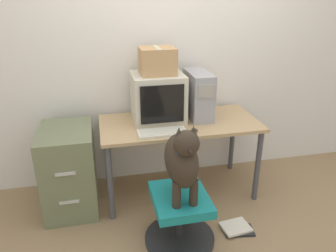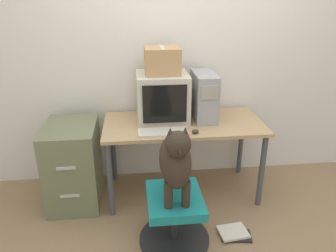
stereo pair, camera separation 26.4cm
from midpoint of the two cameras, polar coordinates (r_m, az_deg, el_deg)
ground_plane at (r=3.04m, az=0.93°, el=-14.67°), size 12.00×12.00×0.00m
wall_back at (r=3.20m, az=-2.12°, el=12.91°), size 8.00×0.05×2.60m
desk at (r=3.00m, az=-0.51°, el=-0.81°), size 1.43×0.69×0.73m
crt_monitor at (r=2.96m, az=-4.34°, el=4.98°), size 0.46×0.42×0.43m
pc_tower at (r=3.03m, az=2.82°, el=5.41°), size 0.19×0.43×0.42m
keyboard at (r=2.72m, az=-3.78°, el=-1.19°), size 0.41×0.17×0.03m
computer_mouse at (r=2.74m, az=1.87°, el=-0.84°), size 0.06×0.04×0.04m
office_chair at (r=2.61m, az=-0.91°, el=-15.78°), size 0.55×0.55×0.42m
dog at (r=2.30m, az=-0.85°, el=-5.85°), size 0.22×0.48×0.60m
filing_cabinet at (r=3.07m, az=-19.19°, el=-7.21°), size 0.45×0.61×0.76m
cardboard_box at (r=2.89m, az=-4.55°, el=11.22°), size 0.30×0.27×0.23m
book_stack_floor at (r=2.85m, az=9.23°, el=-17.31°), size 0.27×0.22×0.04m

